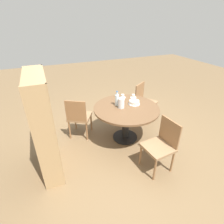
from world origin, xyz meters
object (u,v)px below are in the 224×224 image
water_bottle (117,100)px  cup_b (123,96)px  cake_main (134,102)px  coffee_pot (121,103)px  cup_a (133,96)px  chair_b (161,144)px  chair_a (79,116)px  bookshelf (46,128)px  chair_c (144,101)px

water_bottle → cup_b: water_bottle is taller
water_bottle → cake_main: water_bottle is taller
coffee_pot → water_bottle: (0.13, 0.03, 0.01)m
cup_a → chair_b: bearing=171.8°
cup_b → cake_main: bearing=-169.4°
chair_a → coffee_pot: bearing=-177.7°
coffee_pot → water_bottle: bearing=14.3°
coffee_pot → cake_main: 0.31m
chair_a → bookshelf: 0.97m
coffee_pot → cup_a: (0.33, -0.44, -0.08)m
bookshelf → cup_a: bearing=108.6°
chair_c → cup_a: bearing=173.2°
cup_a → chair_a: bearing=86.7°
chair_c → bookshelf: bookshelf is taller
bookshelf → water_bottle: bearing=106.9°
bookshelf → cup_b: bearing=113.5°
chair_b → cup_b: size_ratio=6.94×
water_bottle → cake_main: (-0.09, -0.33, -0.08)m
bookshelf → cup_a: size_ratio=12.72×
chair_c → cup_b: chair_c is taller
chair_a → water_bottle: (-0.27, -0.71, 0.36)m
chair_b → water_bottle: (1.08, 0.29, 0.36)m
chair_b → cup_b: bearing=175.3°
chair_a → cake_main: size_ratio=3.88×
bookshelf → cake_main: (0.32, -1.67, -0.03)m
bookshelf → cup_b: 1.74m
chair_a → chair_b: bearing=156.7°
bookshelf → coffee_pot: size_ratio=6.87×
cake_main → cup_b: cake_main is taller
chair_a → bookshelf: bearing=77.7°
cup_a → water_bottle: bearing=113.3°
chair_b → cup_b: chair_b is taller
water_bottle → chair_a: bearing=69.2°
chair_b → chair_c: (1.49, -0.61, 0.00)m
chair_a → cup_a: (-0.07, -1.18, 0.27)m
chair_c → coffee_pot: 1.07m
bookshelf → cup_b: bookshelf is taller
chair_a → water_bottle: water_bottle is taller
coffee_pot → cake_main: bearing=-82.9°
cake_main → cup_b: size_ratio=1.79×
cup_a → cake_main: bearing=154.6°
chair_a → chair_c: bearing=-144.9°
coffee_pot → cake_main: (0.04, -0.30, -0.07)m
chair_a → chair_b: (-1.36, -1.00, 0.00)m
chair_b → chair_a: bearing=-149.3°
cup_a → bookshelf: bearing=108.6°
water_bottle → cup_a: 0.52m
chair_a → chair_c: (0.14, -1.61, 0.00)m
water_bottle → coffee_pot: bearing=-165.7°
bookshelf → water_bottle: (0.41, -1.33, 0.05)m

